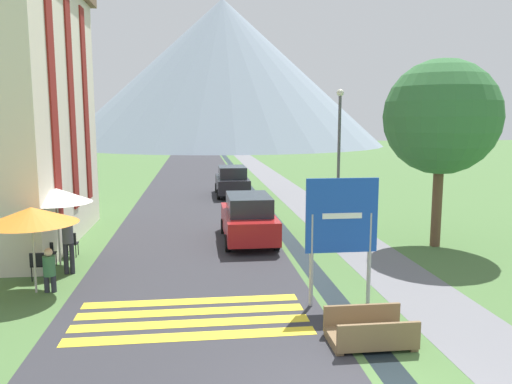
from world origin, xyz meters
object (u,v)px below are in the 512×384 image
object	(u,v)px
cafe_chair_far_left	(71,242)
cafe_umbrella_middle_white	(57,196)
cafe_chair_near_right	(38,263)
road_sign	(342,225)
person_seated_far	(49,268)
tree_by_path	(441,117)
parked_car_near	(248,218)
cafe_chair_middle	(48,252)
person_seated_near	(55,240)
streetlamp	(339,151)
parked_car_far	(232,181)
cafe_umbrella_front_orange	(31,215)
person_standing_terrace	(68,241)
footbridge	(370,333)

from	to	relation	value
cafe_chair_far_left	cafe_umbrella_middle_white	world-z (taller)	cafe_umbrella_middle_white
cafe_chair_near_right	road_sign	bearing A→B (deg)	-0.83
cafe_umbrella_middle_white	person_seated_far	size ratio (longest dim) A/B	2.05
road_sign	person_seated_far	size ratio (longest dim) A/B	2.64
road_sign	tree_by_path	bearing A→B (deg)	45.96
road_sign	parked_car_near	xyz separation A→B (m)	(-1.61, 6.81, -1.13)
parked_car_near	cafe_chair_middle	world-z (taller)	parked_car_near
person_seated_near	road_sign	bearing A→B (deg)	-31.56
person_seated_near	streetlamp	xyz separation A→B (m)	(10.34, 2.65, 2.70)
parked_car_far	person_seated_far	bearing A→B (deg)	-110.14
person_seated_near	tree_by_path	size ratio (longest dim) A/B	0.18
streetlamp	tree_by_path	size ratio (longest dim) A/B	0.86
person_seated_far	cafe_umbrella_front_orange	bearing A→B (deg)	176.92
parked_car_far	person_seated_far	distance (m)	17.74
road_sign	parked_car_near	distance (m)	7.09
cafe_umbrella_middle_white	person_seated_far	xyz separation A→B (m)	(0.41, -2.59, -1.58)
road_sign	person_standing_terrace	distance (m)	8.22
footbridge	person_seated_far	distance (m)	8.52
parked_car_near	person_standing_terrace	distance (m)	6.70
footbridge	cafe_umbrella_middle_white	world-z (taller)	cafe_umbrella_middle_white
cafe_umbrella_front_orange	person_standing_terrace	world-z (taller)	cafe_umbrella_front_orange
road_sign	cafe_chair_near_right	world-z (taller)	road_sign
person_seated_far	parked_car_near	bearing A→B (deg)	40.29
cafe_chair_near_right	cafe_umbrella_front_orange	size ratio (longest dim) A/B	0.35
road_sign	person_seated_near	size ratio (longest dim) A/B	2.57
cafe_chair_near_right	footbridge	bearing A→B (deg)	-13.50
person_seated_near	tree_by_path	xyz separation A→B (m)	(13.40, 0.31, 4.01)
cafe_chair_near_right	cafe_umbrella_middle_white	world-z (taller)	cafe_umbrella_middle_white
person_standing_terrace	cafe_chair_near_right	bearing A→B (deg)	-140.90
road_sign	person_standing_terrace	size ratio (longest dim) A/B	1.82
cafe_chair_middle	cafe_umbrella_front_orange	distance (m)	2.79
parked_car_far	cafe_chair_middle	xyz separation A→B (m)	(-6.79, -14.36, -0.40)
cafe_chair_near_right	tree_by_path	world-z (taller)	tree_by_path
person_standing_terrace	cafe_umbrella_middle_white	bearing A→B (deg)	118.27
person_seated_far	cafe_chair_far_left	bearing A→B (deg)	94.74
cafe_umbrella_middle_white	streetlamp	world-z (taller)	streetlamp
parked_car_far	cafe_chair_middle	distance (m)	15.89
road_sign	streetlamp	distance (m)	8.09
footbridge	person_standing_terrace	world-z (taller)	person_standing_terrace
cafe_chair_middle	cafe_umbrella_middle_white	distance (m)	1.79
cafe_chair_near_right	cafe_umbrella_front_orange	xyz separation A→B (m)	(0.23, -1.03, 1.60)
footbridge	road_sign	bearing A→B (deg)	89.78
person_standing_terrace	cafe_umbrella_front_orange	bearing A→B (deg)	-106.82
road_sign	cafe_chair_near_right	size ratio (longest dim) A/B	3.78
cafe_umbrella_front_orange	tree_by_path	bearing A→B (deg)	15.08
parked_car_far	cafe_umbrella_middle_white	world-z (taller)	cafe_umbrella_middle_white
cafe_umbrella_front_orange	person_standing_terrace	distance (m)	2.00
cafe_umbrella_middle_white	tree_by_path	world-z (taller)	tree_by_path
cafe_chair_middle	cafe_chair_far_left	size ratio (longest dim) A/B	1.00
cafe_umbrella_front_orange	streetlamp	size ratio (longest dim) A/B	0.41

